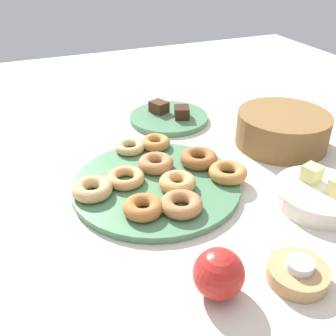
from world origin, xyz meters
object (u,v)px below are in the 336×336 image
(donut_6, at_px, (130,147))
(donut_9, at_px, (177,182))
(donut_8, at_px, (143,207))
(fruit_bowl, at_px, (319,196))
(donut_4, at_px, (155,143))
(donut_7, at_px, (92,189))
(tealight, at_px, (300,265))
(melon_chunk_left, at_px, (312,173))
(brownie_far, at_px, (182,112))
(donut_2, at_px, (126,178))
(cake_plate, at_px, (169,118))
(basket, at_px, (282,129))
(apple, at_px, (219,273))
(donut_0, at_px, (228,172))
(donut_1, at_px, (199,158))
(candle_holder, at_px, (298,274))
(donut_3, at_px, (156,163))
(brownie_near, at_px, (159,107))
(donut_plate, at_px, (156,185))
(donut_5, at_px, (181,204))

(donut_6, relative_size, donut_9, 0.92)
(donut_8, xyz_separation_m, fruit_bowl, (0.09, 0.37, -0.01))
(donut_4, bearing_deg, donut_7, -53.34)
(donut_4, height_order, tealight, same)
(melon_chunk_left, bearing_deg, brownie_far, -167.56)
(donut_2, height_order, donut_8, donut_8)
(melon_chunk_left, bearing_deg, fruit_bowl, 0.00)
(fruit_bowl, bearing_deg, cake_plate, -165.88)
(basket, height_order, apple, basket)
(donut_0, xyz_separation_m, donut_1, (-0.08, -0.03, 0.00))
(donut_1, xyz_separation_m, candle_holder, (0.39, -0.01, -0.02))
(cake_plate, distance_m, apple, 0.68)
(donut_6, distance_m, brownie_far, 0.25)
(donut_0, bearing_deg, melon_chunk_left, 52.50)
(donut_6, relative_size, apple, 0.91)
(donut_2, bearing_deg, donut_9, 56.85)
(donut_3, bearing_deg, cake_plate, 151.68)
(donut_6, relative_size, donut_7, 0.86)
(cake_plate, relative_size, brownie_far, 4.61)
(donut_4, relative_size, brownie_near, 1.49)
(donut_plate, xyz_separation_m, donut_1, (-0.04, 0.13, 0.02))
(tealight, bearing_deg, fruit_bowl, 131.27)
(fruit_bowl, relative_size, melon_chunk_left, 5.33)
(donut_6, xyz_separation_m, basket, (0.09, 0.40, 0.02))
(donut_1, relative_size, cake_plate, 0.38)
(donut_1, bearing_deg, apple, -21.87)
(donut_4, xyz_separation_m, tealight, (0.51, 0.06, 0.01))
(brownie_near, bearing_deg, candle_holder, -2.66)
(basket, bearing_deg, donut_5, -64.23)
(donut_1, height_order, brownie_far, brownie_far)
(donut_0, distance_m, apple, 0.33)
(tealight, bearing_deg, basket, 146.72)
(donut_5, xyz_separation_m, tealight, (0.23, 0.11, 0.00))
(brownie_near, height_order, apple, apple)
(donut_7, distance_m, donut_8, 0.13)
(donut_2, relative_size, donut_6, 1.14)
(donut_4, height_order, brownie_far, brownie_far)
(basket, bearing_deg, fruit_bowl, -19.54)
(donut_3, xyz_separation_m, fruit_bowl, (0.25, 0.28, -0.01))
(brownie_far, bearing_deg, basket, 39.32)
(tealight, bearing_deg, donut_4, -173.25)
(donut_0, xyz_separation_m, tealight, (0.30, -0.04, 0.00))
(donut_7, xyz_separation_m, basket, (-0.06, 0.54, 0.02))
(brownie_far, height_order, candle_holder, brownie_far)
(cake_plate, distance_m, candle_holder, 0.69)
(donut_0, distance_m, cake_plate, 0.38)
(donut_0, xyz_separation_m, donut_4, (-0.21, -0.10, -0.00))
(cake_plate, bearing_deg, donut_2, -37.29)
(donut_3, height_order, melon_chunk_left, melon_chunk_left)
(donut_6, height_order, basket, basket)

